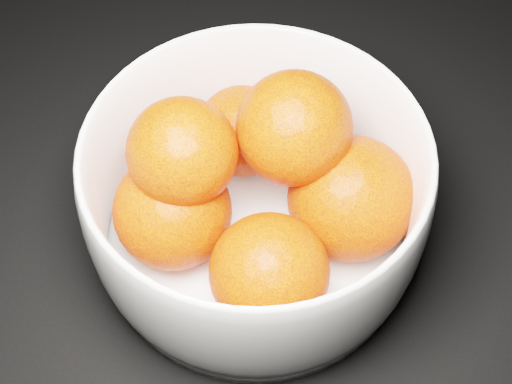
# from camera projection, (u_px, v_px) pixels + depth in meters

# --- Properties ---
(bowl) EXTENTS (0.24, 0.24, 0.12)m
(bowl) POSITION_uv_depth(u_px,v_px,m) (256.00, 197.00, 0.50)
(bowl) COLOR white
(bowl) RESTS_ON ground
(orange_pile) EXTENTS (0.21, 0.19, 0.13)m
(orange_pile) POSITION_uv_depth(u_px,v_px,m) (261.00, 188.00, 0.49)
(orange_pile) COLOR #E93406
(orange_pile) RESTS_ON bowl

